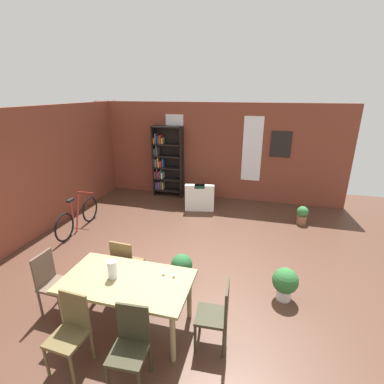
{
  "coord_description": "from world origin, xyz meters",
  "views": [
    {
      "loc": [
        1.56,
        -3.82,
        3.17
      ],
      "look_at": [
        0.12,
        1.6,
        1.15
      ],
      "focal_mm": 26.35,
      "sensor_mm": 36.0,
      "label": 1
    }
  ],
  "objects": [
    {
      "name": "dining_chair_head_right",
      "position": [
        1.15,
        -1.0,
        0.51
      ],
      "size": [
        0.42,
        0.42,
        0.95
      ],
      "color": "#353221",
      "rests_on": "ground"
    },
    {
      "name": "ground_plane",
      "position": [
        0.0,
        0.0,
        0.0
      ],
      "size": [
        11.5,
        11.5,
        0.0
      ],
      "primitive_type": "plane",
      "color": "#4E3023"
    },
    {
      "name": "bookshelf_tall",
      "position": [
        -1.42,
        4.22,
        1.09
      ],
      "size": [
        0.94,
        0.33,
        2.18
      ],
      "color": "black",
      "rests_on": "ground"
    },
    {
      "name": "dining_chair_near_left",
      "position": [
        -0.49,
        -1.7,
        0.51
      ],
      "size": [
        0.42,
        0.42,
        0.95
      ],
      "color": "brown",
      "rests_on": "ground"
    },
    {
      "name": "dining_chair_head_left",
      "position": [
        -1.34,
        -1.0,
        0.51
      ],
      "size": [
        0.42,
        0.42,
        0.95
      ],
      "color": "brown",
      "rests_on": "ground"
    },
    {
      "name": "vase_on_table",
      "position": [
        -0.3,
        -1.0,
        0.91
      ],
      "size": [
        0.13,
        0.13,
        0.26
      ],
      "primitive_type": "cylinder",
      "color": "silver",
      "rests_on": "dining_table"
    },
    {
      "name": "window_pane_1",
      "position": [
        1.17,
        4.41,
        1.58
      ],
      "size": [
        0.55,
        0.02,
        1.86
      ],
      "primitive_type": "cube",
      "color": "white"
    },
    {
      "name": "dining_chair_far_left",
      "position": [
        -0.49,
        -0.3,
        0.51
      ],
      "size": [
        0.42,
        0.42,
        0.95
      ],
      "color": "brown",
      "rests_on": "ground"
    },
    {
      "name": "potted_plant_window",
      "position": [
        0.31,
        0.19,
        0.28
      ],
      "size": [
        0.37,
        0.37,
        0.49
      ],
      "color": "silver",
      "rests_on": "ground"
    },
    {
      "name": "dining_chair_near_right",
      "position": [
        0.29,
        -1.7,
        0.51
      ],
      "size": [
        0.43,
        0.43,
        0.95
      ],
      "color": "#302D1D",
      "rests_on": "ground"
    },
    {
      "name": "window_pane_0",
      "position": [
        -1.17,
        4.41,
        1.58
      ],
      "size": [
        0.55,
        0.02,
        1.86
      ],
      "primitive_type": "cube",
      "color": "white"
    },
    {
      "name": "potted_plant_corner",
      "position": [
        2.04,
        0.13,
        0.31
      ],
      "size": [
        0.41,
        0.41,
        0.55
      ],
      "color": "silver",
      "rests_on": "ground"
    },
    {
      "name": "bicycle_second",
      "position": [
        -2.65,
        1.4,
        0.33
      ],
      "size": [
        0.44,
        1.69,
        0.9
      ],
      "color": "black",
      "rests_on": "ground"
    },
    {
      "name": "tealight_candle_0",
      "position": [
        0.35,
        -0.78,
        0.8
      ],
      "size": [
        0.04,
        0.04,
        0.03
      ],
      "primitive_type": "cylinder",
      "color": "silver",
      "rests_on": "dining_table"
    },
    {
      "name": "tealight_candle_1",
      "position": [
        0.5,
        -0.78,
        0.8
      ],
      "size": [
        0.04,
        0.04,
        0.03
      ],
      "primitive_type": "cylinder",
      "color": "silver",
      "rests_on": "dining_table"
    },
    {
      "name": "armchair_white",
      "position": [
        -0.16,
        3.53,
        0.28
      ],
      "size": [
        0.94,
        0.94,
        0.75
      ],
      "color": "white",
      "rests_on": "ground"
    },
    {
      "name": "dining_table",
      "position": [
        -0.1,
        -1.0,
        0.69
      ],
      "size": [
        1.74,
        0.95,
        0.78
      ],
      "color": "#908251",
      "rests_on": "ground"
    },
    {
      "name": "framed_picture",
      "position": [
        1.95,
        4.41,
        1.76
      ],
      "size": [
        0.56,
        0.03,
        0.72
      ],
      "primitive_type": "cube",
      "color": "black"
    },
    {
      "name": "back_wall_brick",
      "position": [
        0.0,
        4.48,
        1.43
      ],
      "size": [
        7.7,
        0.12,
        2.87
      ],
      "primitive_type": "cube",
      "color": "brown",
      "rests_on": "ground"
    },
    {
      "name": "potted_plant_by_shelf",
      "position": [
        2.58,
        3.13,
        0.24
      ],
      "size": [
        0.28,
        0.28,
        0.46
      ],
      "color": "#9E6042",
      "rests_on": "ground"
    }
  ]
}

